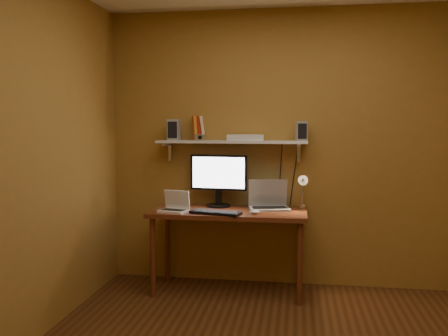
% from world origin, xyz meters
% --- Properties ---
extents(room, '(3.44, 3.24, 2.64)m').
position_xyz_m(room, '(0.00, 0.00, 1.30)').
color(room, '#5A3117').
rests_on(room, ground).
extents(desk, '(1.40, 0.60, 0.75)m').
position_xyz_m(desk, '(-0.51, 1.28, 0.66)').
color(desk, brown).
rests_on(desk, ground).
extents(wall_shelf, '(1.40, 0.25, 0.21)m').
position_xyz_m(wall_shelf, '(-0.51, 1.47, 1.36)').
color(wall_shelf, silver).
rests_on(wall_shelf, room).
extents(monitor, '(0.54, 0.25, 0.49)m').
position_xyz_m(monitor, '(-0.63, 1.47, 1.02)').
color(monitor, black).
rests_on(monitor, desk).
extents(laptop, '(0.40, 0.33, 0.27)m').
position_xyz_m(laptop, '(-0.16, 1.41, 0.82)').
color(laptop, '#919499').
rests_on(laptop, desk).
extents(netbook, '(0.28, 0.23, 0.19)m').
position_xyz_m(netbook, '(-0.97, 1.15, 0.80)').
color(netbook, white).
rests_on(netbook, desk).
extents(keyboard, '(0.47, 0.25, 0.02)m').
position_xyz_m(keyboard, '(-0.60, 1.09, 0.76)').
color(keyboard, black).
rests_on(keyboard, desk).
extents(mouse, '(0.10, 0.07, 0.03)m').
position_xyz_m(mouse, '(-0.26, 1.14, 0.77)').
color(mouse, white).
rests_on(mouse, desk).
extents(desk_lamp, '(0.09, 0.23, 0.38)m').
position_xyz_m(desk_lamp, '(0.15, 1.41, 0.96)').
color(desk_lamp, silver).
rests_on(desk_lamp, desk).
extents(speaker_left, '(0.11, 0.11, 0.20)m').
position_xyz_m(speaker_left, '(-1.06, 1.46, 1.47)').
color(speaker_left, '#919499').
rests_on(speaker_left, wall_shelf).
extents(speaker_right, '(0.11, 0.11, 0.18)m').
position_xyz_m(speaker_right, '(0.13, 1.47, 1.46)').
color(speaker_right, '#919499').
rests_on(speaker_right, wall_shelf).
extents(books, '(0.16, 0.17, 0.23)m').
position_xyz_m(books, '(-0.83, 1.49, 1.49)').
color(books, orange).
rests_on(books, wall_shelf).
extents(shelf_camera, '(0.10, 0.05, 0.06)m').
position_xyz_m(shelf_camera, '(-0.79, 1.40, 1.40)').
color(shelf_camera, silver).
rests_on(shelf_camera, wall_shelf).
extents(router, '(0.35, 0.25, 0.06)m').
position_xyz_m(router, '(-0.38, 1.47, 1.40)').
color(router, white).
rests_on(router, wall_shelf).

